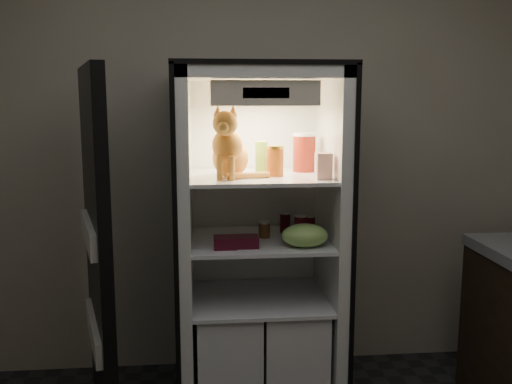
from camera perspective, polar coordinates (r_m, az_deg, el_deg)
room_shell at (r=1.70m, az=4.92°, el=6.65°), size 3.60×3.60×3.60m
refrigerator at (r=3.21m, az=0.24°, el=-6.99°), size 0.90×0.72×1.88m
fridge_door at (r=2.96m, az=-15.54°, el=-6.28°), size 0.28×0.86×1.85m
tabby_cat at (r=2.93m, az=-2.71°, el=4.18°), size 0.31×0.37×0.38m
parmesan_shaker at (r=3.08m, az=0.54°, el=3.46°), size 0.07×0.07×0.18m
mayo_tub at (r=3.16m, az=1.41°, el=3.08°), size 0.08×0.08×0.12m
salsa_jar at (r=2.99m, az=1.91°, el=3.13°), size 0.09×0.09×0.16m
pepper_jar at (r=3.18m, az=4.84°, el=3.99°), size 0.13×0.13×0.21m
cream_carton at (r=2.90m, az=6.77°, el=2.59°), size 0.08×0.08×0.13m
soda_can_a at (r=3.24m, az=2.93°, el=-3.09°), size 0.06×0.06×0.11m
soda_can_b at (r=3.16m, az=5.36°, el=-3.42°), size 0.06×0.06×0.11m
soda_can_c at (r=3.08m, az=4.50°, el=-3.57°), size 0.07×0.07×0.13m
condiment_jar at (r=3.13m, az=0.85°, el=-3.75°), size 0.06×0.06×0.09m
grape_bag at (r=2.94m, az=4.92°, el=-4.34°), size 0.24×0.18×0.12m
berry_box_left at (r=2.92m, az=-3.10°, el=-5.05°), size 0.12×0.12×0.06m
berry_box_right at (r=2.94m, az=-0.88°, el=-4.97°), size 0.11×0.11×0.06m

